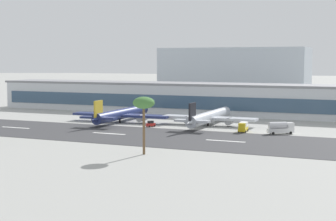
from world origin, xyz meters
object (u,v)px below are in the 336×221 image
at_px(service_baggage_tug_0, 151,124).
at_px(service_fuel_truck_1, 281,128).
at_px(service_box_truck_2, 243,127).
at_px(distant_hotel_block, 233,72).
at_px(palm_tree_0, 144,104).
at_px(terminal_building, 202,98).
at_px(airliner_black_tail_gate_1, 208,117).
at_px(airliner_gold_tail_gate_0, 120,114).

distance_m(service_baggage_tug_0, service_fuel_truck_1, 46.54).
distance_m(service_baggage_tug_0, service_box_truck_2, 34.17).
height_order(distant_hotel_block, palm_tree_0, distant_hotel_block).
bearing_deg(service_fuel_truck_1, terminal_building, 97.76).
relative_size(distant_hotel_block, airliner_black_tail_gate_1, 2.10).
xyz_separation_m(airliner_black_tail_gate_1, palm_tree_0, (4.28, -62.18, 9.71)).
relative_size(airliner_gold_tail_gate_0, service_box_truck_2, 7.49).
bearing_deg(service_baggage_tug_0, distant_hotel_block, -143.87).
bearing_deg(terminal_building, distant_hotel_block, 99.52).
bearing_deg(airliner_black_tail_gate_1, airliner_gold_tail_gate_0, 95.75).
xyz_separation_m(service_fuel_truck_1, palm_tree_0, (-24.36, -51.02, 10.77)).
height_order(airliner_gold_tail_gate_0, palm_tree_0, palm_tree_0).
bearing_deg(distant_hotel_block, service_fuel_truck_1, -68.76).
xyz_separation_m(distant_hotel_block, airliner_gold_tail_gate_0, (2.10, -160.71, -12.95)).
xyz_separation_m(service_fuel_truck_1, service_box_truck_2, (-12.37, -0.36, -0.24)).
relative_size(service_fuel_truck_1, palm_tree_0, 0.58).
bearing_deg(airliner_black_tail_gate_1, service_box_truck_2, -125.96).
distance_m(airliner_gold_tail_gate_0, service_fuel_truck_1, 63.60).
height_order(terminal_building, palm_tree_0, palm_tree_0).
height_order(service_box_truck_2, palm_tree_0, palm_tree_0).
bearing_deg(terminal_building, service_baggage_tug_0, -90.73).
xyz_separation_m(airliner_gold_tail_gate_0, palm_tree_0, (38.81, -58.29, 9.72)).
distance_m(airliner_black_tail_gate_1, palm_tree_0, 63.08).
bearing_deg(airliner_gold_tail_gate_0, service_box_truck_2, -100.54).
relative_size(service_fuel_truck_1, service_box_truck_2, 1.38).
relative_size(service_box_truck_2, palm_tree_0, 0.42).
bearing_deg(palm_tree_0, service_fuel_truck_1, 64.48).
height_order(distant_hotel_block, airliner_gold_tail_gate_0, distant_hotel_block).
bearing_deg(service_fuel_truck_1, airliner_black_tail_gate_1, 125.15).
bearing_deg(terminal_building, service_box_truck_2, -57.48).
distance_m(distant_hotel_block, service_baggage_tug_0, 169.98).
distance_m(terminal_building, airliner_black_tail_gate_1, 44.63).
bearing_deg(palm_tree_0, terminal_building, 101.77).
relative_size(distant_hotel_block, service_fuel_truck_1, 11.40).
xyz_separation_m(terminal_building, airliner_black_tail_gate_1, (17.22, -41.01, -3.75)).
distance_m(airliner_gold_tail_gate_0, service_box_truck_2, 51.39).
height_order(service_baggage_tug_0, service_fuel_truck_1, service_fuel_truck_1).
height_order(terminal_building, airliner_gold_tail_gate_0, terminal_building).
relative_size(service_baggage_tug_0, service_box_truck_2, 0.58).
relative_size(airliner_gold_tail_gate_0, service_baggage_tug_0, 12.95).
distance_m(terminal_building, service_box_truck_2, 62.50).
relative_size(airliner_black_tail_gate_1, service_fuel_truck_1, 5.44).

